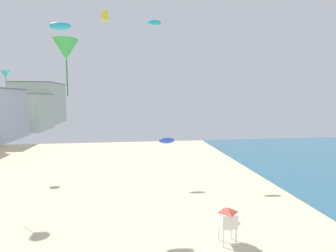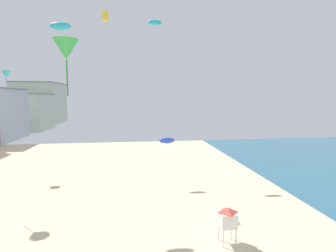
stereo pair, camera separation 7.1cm
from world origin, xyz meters
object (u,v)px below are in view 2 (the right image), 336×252
object	(u,v)px
kite_yellow_box	(105,16)
kite_cyan_parafoil_2	(155,23)
kite_cyan_parafoil	(60,26)
kite_cyan_delta	(6,74)
kite_blue_parafoil	(167,141)
lifeguard_stand	(228,217)
kite_green_delta	(66,49)

from	to	relation	value
kite_yellow_box	kite_cyan_parafoil_2	size ratio (longest dim) A/B	0.53
kite_cyan_parafoil	kite_yellow_box	distance (m)	6.44
kite_yellow_box	kite_cyan_delta	size ratio (longest dim) A/B	0.38
kite_cyan_parafoil	kite_cyan_delta	distance (m)	16.43
kite_cyan_parafoil	kite_yellow_box	size ratio (longest dim) A/B	1.92
kite_blue_parafoil	lifeguard_stand	bearing A→B (deg)	-78.97
kite_cyan_delta	kite_cyan_parafoil_2	bearing A→B (deg)	-6.47
kite_cyan_parafoil	kite_green_delta	world-z (taller)	kite_cyan_parafoil
lifeguard_stand	kite_blue_parafoil	world-z (taller)	kite_blue_parafoil
kite_cyan_parafoil	kite_cyan_parafoil_2	bearing A→B (deg)	48.44
kite_blue_parafoil	kite_yellow_box	xyz separation A→B (m)	(-6.52, 0.62, 13.47)
kite_cyan_parafoil_2	kite_cyan_delta	bearing A→B (deg)	173.53
kite_yellow_box	kite_cyan_parafoil_2	xyz separation A→B (m)	(5.74, 5.54, 0.99)
kite_cyan_parafoil	kite_blue_parafoil	xyz separation A→B (m)	(10.00, 4.23, -11.08)
kite_cyan_parafoil	kite_green_delta	distance (m)	6.27
kite_green_delta	kite_yellow_box	bearing A→B (deg)	79.59
kite_yellow_box	kite_cyan_delta	world-z (taller)	kite_yellow_box
kite_cyan_parafoil	kite_blue_parafoil	world-z (taller)	kite_cyan_parafoil
kite_yellow_box	kite_cyan_parafoil_2	world-z (taller)	kite_cyan_parafoil_2
kite_green_delta	kite_cyan_parafoil_2	bearing A→B (deg)	64.17
kite_cyan_parafoil	kite_green_delta	size ratio (longest dim) A/B	0.46
kite_cyan_parafoil	kite_blue_parafoil	size ratio (longest dim) A/B	1.05
kite_cyan_parafoil	kite_blue_parafoil	distance (m)	15.51
kite_cyan_parafoil_2	lifeguard_stand	bearing A→B (deg)	-80.20
kite_cyan_parafoil_2	kite_green_delta	bearing A→B (deg)	-115.83
kite_green_delta	kite_cyan_parafoil_2	size ratio (longest dim) A/B	2.21
lifeguard_stand	kite_cyan_parafoil	world-z (taller)	kite_cyan_parafoil
kite_green_delta	kite_cyan_delta	size ratio (longest dim) A/B	1.56
lifeguard_stand	kite_cyan_delta	world-z (taller)	kite_cyan_delta
lifeguard_stand	kite_yellow_box	bearing A→B (deg)	139.42
lifeguard_stand	kite_cyan_delta	size ratio (longest dim) A/B	1.00
kite_green_delta	kite_yellow_box	xyz separation A→B (m)	(1.87, 10.19, 5.27)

